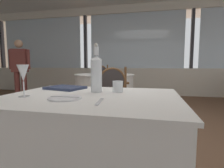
# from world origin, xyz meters

# --- Properties ---
(ground_plane) EXTENTS (13.95, 13.95, 0.00)m
(ground_plane) POSITION_xyz_m (0.00, 0.00, 0.00)
(ground_plane) COLOR brown
(window_wall_far) EXTENTS (10.73, 0.14, 2.84)m
(window_wall_far) POSITION_xyz_m (-0.00, 3.60, 1.13)
(window_wall_far) COLOR silver
(window_wall_far) RESTS_ON ground_plane
(foreground_table) EXTENTS (1.11, 0.87, 0.76)m
(foreground_table) POSITION_xyz_m (0.15, -1.11, 0.38)
(foreground_table) COLOR white
(foreground_table) RESTS_ON ground_plane
(side_plate) EXTENTS (0.19, 0.19, 0.01)m
(side_plate) POSITION_xyz_m (0.05, -1.26, 0.76)
(side_plate) COLOR white
(side_plate) RESTS_ON foreground_table
(butter_knife) EXTENTS (0.17, 0.02, 0.00)m
(butter_knife) POSITION_xyz_m (0.05, -1.26, 0.77)
(butter_knife) COLOR silver
(butter_knife) RESTS_ON foreground_table
(dinner_fork) EXTENTS (0.04, 0.17, 0.00)m
(dinner_fork) POSITION_xyz_m (0.27, -1.30, 0.76)
(dinner_fork) COLOR silver
(dinner_fork) RESTS_ON foreground_table
(water_bottle) EXTENTS (0.08, 0.08, 0.35)m
(water_bottle) POSITION_xyz_m (0.15, -0.97, 0.90)
(water_bottle) COLOR white
(water_bottle) RESTS_ON foreground_table
(wine_glass) EXTENTS (0.07, 0.07, 0.20)m
(wine_glass) POSITION_xyz_m (-0.23, -1.25, 0.90)
(wine_glass) COLOR white
(wine_glass) RESTS_ON foreground_table
(water_tumbler) EXTENTS (0.07, 0.07, 0.08)m
(water_tumbler) POSITION_xyz_m (0.30, -0.94, 0.80)
(water_tumbler) COLOR white
(water_tumbler) RESTS_ON foreground_table
(menu_book) EXTENTS (0.33, 0.28, 0.02)m
(menu_book) POSITION_xyz_m (-0.15, -0.87, 0.77)
(menu_book) COLOR #2D3856
(menu_book) RESTS_ON foreground_table
(background_table_0) EXTENTS (1.26, 1.26, 0.76)m
(background_table_0) POSITION_xyz_m (-0.45, 1.43, 0.38)
(background_table_0) COLOR white
(background_table_0) RESTS_ON ground_plane
(dining_chair_0_0) EXTENTS (0.63, 0.59, 0.95)m
(dining_chair_0_0) POSITION_xyz_m (-0.82, 2.42, 0.56)
(dining_chair_0_0) COLOR brown
(dining_chair_0_0) RESTS_ON ground_plane
(dining_chair_0_1) EXTENTS (0.63, 0.59, 0.92)m
(dining_chair_0_1) POSITION_xyz_m (-0.07, 0.45, 0.54)
(dining_chair_0_1) COLOR brown
(dining_chair_0_1) RESTS_ON ground_plane
(diner_person_0) EXTENTS (0.52, 0.28, 1.58)m
(diner_person_0) POSITION_xyz_m (-2.75, 1.71, 0.89)
(diner_person_0) COLOR brown
(diner_person_0) RESTS_ON ground_plane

